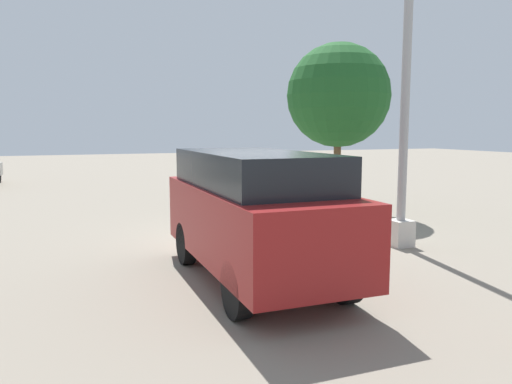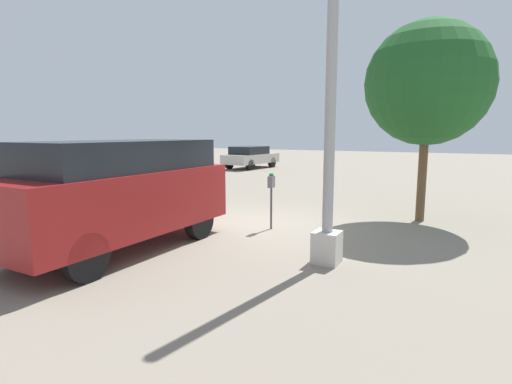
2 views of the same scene
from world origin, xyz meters
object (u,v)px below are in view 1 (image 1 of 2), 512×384
(parking_meter_near, at_px, (282,194))
(parked_van, at_px, (255,211))
(street_tree, at_px, (338,96))
(lamp_post, at_px, (403,151))

(parking_meter_near, height_order, parked_van, parked_van)
(parking_meter_near, distance_m, parked_van, 3.36)
(parked_van, bearing_deg, street_tree, 139.32)
(lamp_post, distance_m, street_tree, 4.66)
(parked_van, relative_size, street_tree, 0.93)
(parked_van, bearing_deg, parking_meter_near, 148.52)
(parked_van, distance_m, street_tree, 7.52)
(parking_meter_near, xyz_separation_m, street_tree, (-2.56, 2.95, 2.42))
(lamp_post, bearing_deg, parking_meter_near, -132.64)
(parking_meter_near, relative_size, lamp_post, 0.23)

